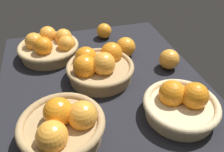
% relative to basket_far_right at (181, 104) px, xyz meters
% --- Properties ---
extents(market_tray, '(0.84, 0.72, 0.03)m').
position_rel_basket_far_right_xyz_m(market_tray, '(-0.23, -0.19, -0.06)').
color(market_tray, black).
rests_on(market_tray, ground).
extents(basket_far_right, '(0.22, 0.22, 0.11)m').
position_rel_basket_far_right_xyz_m(basket_far_right, '(0.00, 0.00, 0.00)').
color(basket_far_right, '#D3BC8C').
rests_on(basket_far_right, market_tray).
extents(basket_near_right, '(0.23, 0.23, 0.12)m').
position_rel_basket_far_right_xyz_m(basket_near_right, '(-0.00, -0.34, 0.01)').
color(basket_near_right, tan).
rests_on(basket_near_right, market_tray).
extents(basket_center, '(0.24, 0.24, 0.12)m').
position_rel_basket_far_right_xyz_m(basket_center, '(-0.25, -0.19, 0.00)').
color(basket_center, tan).
rests_on(basket_center, market_tray).
extents(basket_near_left, '(0.25, 0.25, 0.10)m').
position_rel_basket_far_right_xyz_m(basket_near_left, '(-0.45, -0.35, 0.00)').
color(basket_near_left, tan).
rests_on(basket_near_left, market_tray).
extents(loose_orange_front_gap, '(0.08, 0.08, 0.08)m').
position_rel_basket_far_right_xyz_m(loose_orange_front_gap, '(-0.23, 0.08, -0.00)').
color(loose_orange_front_gap, '#F49E33').
rests_on(loose_orange_front_gap, market_tray).
extents(loose_orange_back_gap, '(0.07, 0.07, 0.07)m').
position_rel_basket_far_right_xyz_m(loose_orange_back_gap, '(-0.54, -0.10, -0.01)').
color(loose_orange_back_gap, orange).
rests_on(loose_orange_back_gap, market_tray).
extents(loose_orange_side_gap, '(0.08, 0.08, 0.08)m').
position_rel_basket_far_right_xyz_m(loose_orange_side_gap, '(-0.36, -0.05, 0.00)').
color(loose_orange_side_gap, orange).
rests_on(loose_orange_side_gap, market_tray).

